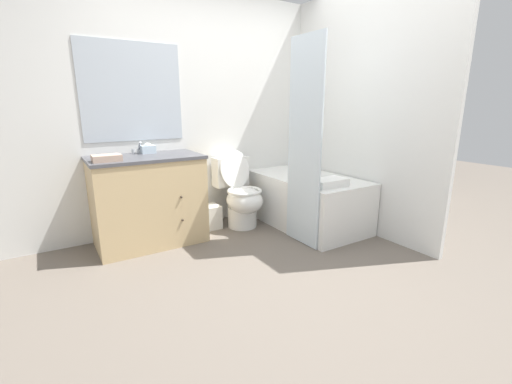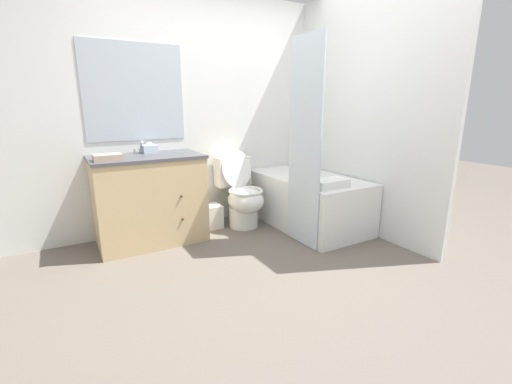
% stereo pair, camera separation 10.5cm
% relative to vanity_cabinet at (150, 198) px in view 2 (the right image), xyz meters
% --- Properties ---
extents(ground_plane, '(14.00, 14.00, 0.00)m').
position_rel_vanity_cabinet_xyz_m(ground_plane, '(0.77, -1.26, -0.45)').
color(ground_plane, '#6B6056').
extents(wall_back, '(8.00, 0.06, 2.50)m').
position_rel_vanity_cabinet_xyz_m(wall_back, '(0.76, 0.31, 0.81)').
color(wall_back, silver).
rests_on(wall_back, ground_plane).
extents(wall_right, '(0.05, 2.55, 2.50)m').
position_rel_vanity_cabinet_xyz_m(wall_right, '(2.07, -0.49, 0.80)').
color(wall_right, silver).
rests_on(wall_right, ground_plane).
extents(vanity_cabinet, '(1.02, 0.61, 0.87)m').
position_rel_vanity_cabinet_xyz_m(vanity_cabinet, '(0.00, 0.00, 0.00)').
color(vanity_cabinet, tan).
rests_on(vanity_cabinet, ground_plane).
extents(sink_faucet, '(0.14, 0.12, 0.12)m').
position_rel_vanity_cabinet_xyz_m(sink_faucet, '(-0.00, 0.21, 0.46)').
color(sink_faucet, silver).
rests_on(sink_faucet, vanity_cabinet).
extents(toilet, '(0.40, 0.64, 0.85)m').
position_rel_vanity_cabinet_xyz_m(toilet, '(1.00, -0.05, -0.10)').
color(toilet, white).
rests_on(toilet, ground_plane).
extents(bathtub, '(0.76, 1.38, 0.56)m').
position_rel_vanity_cabinet_xyz_m(bathtub, '(1.66, -0.40, -0.16)').
color(bathtub, white).
rests_on(bathtub, ground_plane).
extents(shower_curtain, '(0.01, 0.46, 1.93)m').
position_rel_vanity_cabinet_xyz_m(shower_curtain, '(1.27, -0.80, 0.53)').
color(shower_curtain, silver).
rests_on(shower_curtain, ground_plane).
extents(wastebasket, '(0.25, 0.21, 0.26)m').
position_rel_vanity_cabinet_xyz_m(wastebasket, '(0.65, 0.06, -0.32)').
color(wastebasket, silver).
rests_on(wastebasket, ground_plane).
extents(tissue_box, '(0.14, 0.11, 0.10)m').
position_rel_vanity_cabinet_xyz_m(tissue_box, '(0.08, 0.17, 0.47)').
color(tissue_box, silver).
rests_on(tissue_box, vanity_cabinet).
extents(hand_towel_folded, '(0.23, 0.16, 0.05)m').
position_rel_vanity_cabinet_xyz_m(hand_towel_folded, '(-0.36, -0.14, 0.45)').
color(hand_towel_folded, tan).
rests_on(hand_towel_folded, vanity_cabinet).
extents(bath_towel_folded, '(0.36, 0.21, 0.08)m').
position_rel_vanity_cabinet_xyz_m(bath_towel_folded, '(1.52, -0.89, 0.15)').
color(bath_towel_folded, white).
rests_on(bath_towel_folded, bathtub).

